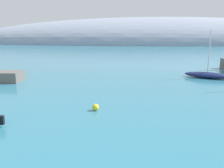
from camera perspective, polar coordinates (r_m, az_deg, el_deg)
distant_ridge at (r=189.50m, az=10.91°, el=9.45°), size 307.50×78.20×39.04m
sailboat_navy_near_shore at (r=45.95m, az=21.71°, el=2.04°), size 8.16×5.40×8.46m
mooring_buoy_yellow at (r=25.03m, az=-3.93°, el=-5.52°), size 0.71×0.71×0.71m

